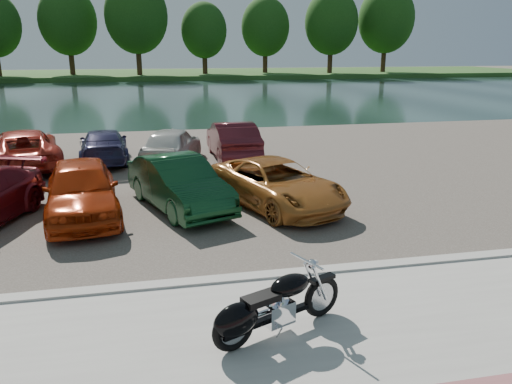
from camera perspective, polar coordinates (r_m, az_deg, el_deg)
ground at (r=7.77m, az=2.08°, el=-16.72°), size 200.00×200.00×0.00m
promenade at (r=6.95m, az=4.17°, el=-20.74°), size 60.00×6.00×0.10m
kerb at (r=9.44m, az=-0.82°, el=-9.88°), size 60.00×0.30×0.14m
parking_lot at (r=17.90m, az=-6.27°, el=2.55°), size 60.00×18.00×0.04m
river at (r=46.55m, az=-9.84°, el=10.80°), size 120.00×40.00×0.00m
far_bank at (r=78.44m, az=-10.77°, el=13.09°), size 120.00×24.00×0.60m
far_trees at (r=72.44m, az=-7.33°, el=18.69°), size 70.25×10.68×12.52m
motorcycle at (r=7.47m, az=1.39°, el=-13.15°), size 2.21×1.15×1.05m
car_4 at (r=13.32m, az=-19.31°, el=0.29°), size 2.30×4.52×1.47m
car_5 at (r=13.44m, az=-8.81°, el=0.98°), size 2.83×4.46×1.39m
car_6 at (r=13.50m, az=2.31°, el=0.97°), size 3.60×5.01×1.27m
car_10 at (r=19.62m, az=-25.00°, el=4.47°), size 3.46×5.43×1.40m
car_11 at (r=19.73m, az=-16.98°, el=5.09°), size 2.04×4.34×1.22m
car_12 at (r=18.84m, az=-9.61°, el=5.31°), size 2.71×4.34×1.38m
car_13 at (r=19.44m, az=-2.70°, el=5.94°), size 1.61×4.39×1.44m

